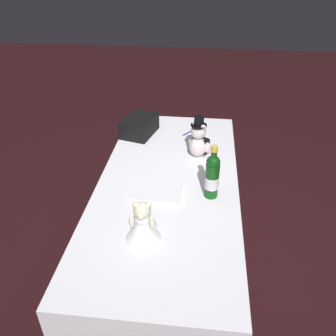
% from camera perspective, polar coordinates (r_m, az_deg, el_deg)
% --- Properties ---
extents(ground_plane, '(12.00, 12.00, 0.00)m').
position_cam_1_polar(ground_plane, '(2.59, 0.00, -15.51)').
color(ground_plane, black).
extents(reception_table, '(1.84, 0.83, 0.72)m').
position_cam_1_polar(reception_table, '(2.33, 0.00, -9.59)').
color(reception_table, white).
rests_on(reception_table, ground_plane).
extents(teddy_bear_groom, '(0.16, 0.16, 0.28)m').
position_cam_1_polar(teddy_bear_groom, '(2.32, 5.02, 4.41)').
color(teddy_bear_groom, silver).
rests_on(teddy_bear_groom, reception_table).
extents(teddy_bear_bride, '(0.20, 0.17, 0.22)m').
position_cam_1_polar(teddy_bear_bride, '(1.69, -4.04, -8.63)').
color(teddy_bear_bride, white).
rests_on(teddy_bear_bride, reception_table).
extents(champagne_bottle, '(0.08, 0.08, 0.32)m').
position_cam_1_polar(champagne_bottle, '(1.93, 7.16, -1.26)').
color(champagne_bottle, '#0F4312').
rests_on(champagne_bottle, reception_table).
extents(signing_pen, '(0.11, 0.09, 0.01)m').
position_cam_1_polar(signing_pen, '(2.65, 3.41, 5.80)').
color(signing_pen, navy).
rests_on(signing_pen, reception_table).
extents(gift_case_black, '(0.32, 0.27, 0.13)m').
position_cam_1_polar(gift_case_black, '(2.61, -4.67, 6.81)').
color(gift_case_black, black).
rests_on(gift_case_black, reception_table).
extents(guestbook, '(0.20, 0.28, 0.02)m').
position_cam_1_polar(guestbook, '(2.00, -1.93, -3.93)').
color(guestbook, white).
rests_on(guestbook, reception_table).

